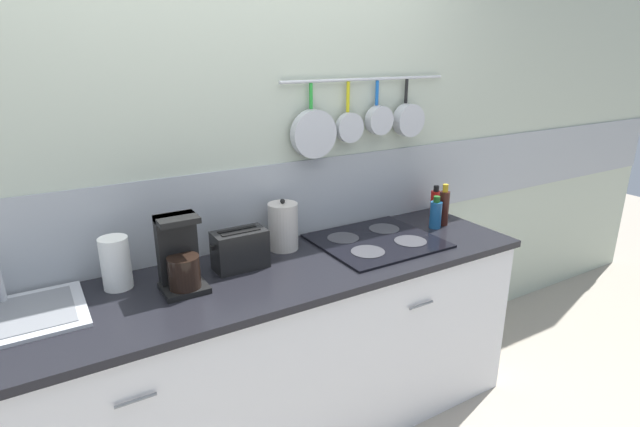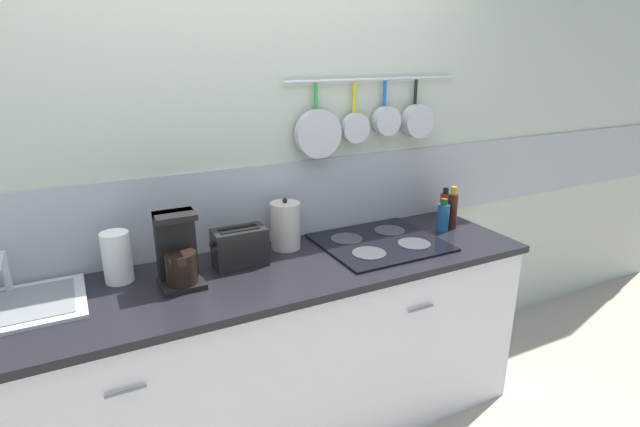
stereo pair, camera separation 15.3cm
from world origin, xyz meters
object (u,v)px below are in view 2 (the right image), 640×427
(coffee_maker, at_px, (178,256))
(bottle_vinegar, at_px, (443,217))
(bottle_sesame_oil, at_px, (445,205))
(paper_towel_roll, at_px, (117,257))
(kettle, at_px, (285,225))
(toaster, at_px, (240,247))
(bottle_hot_sauce, at_px, (452,210))

(coffee_maker, height_order, bottle_vinegar, coffee_maker)
(coffee_maker, distance_m, bottle_sesame_oil, 1.56)
(paper_towel_roll, xyz_separation_m, coffee_maker, (0.23, -0.15, 0.02))
(coffee_maker, xyz_separation_m, kettle, (0.56, 0.17, -0.01))
(toaster, distance_m, bottle_vinegar, 1.13)
(coffee_maker, relative_size, toaster, 1.25)
(toaster, distance_m, bottle_sesame_oil, 1.27)
(paper_towel_roll, height_order, bottle_sesame_oil, paper_towel_roll)
(kettle, bearing_deg, bottle_vinegar, -10.71)
(kettle, bearing_deg, paper_towel_roll, -178.24)
(coffee_maker, bearing_deg, bottle_sesame_oil, 5.98)
(coffee_maker, bearing_deg, paper_towel_roll, 146.56)
(bottle_vinegar, xyz_separation_m, bottle_sesame_oil, (0.14, 0.15, 0.00))
(kettle, height_order, bottle_hot_sauce, kettle)
(bottle_hot_sauce, bearing_deg, paper_towel_roll, 175.82)
(paper_towel_roll, distance_m, toaster, 0.52)
(paper_towel_roll, xyz_separation_m, bottle_sesame_oil, (1.78, 0.01, -0.03))
(kettle, bearing_deg, bottle_hot_sauce, -9.12)
(kettle, xyz_separation_m, bottle_hot_sauce, (0.93, -0.15, -0.01))
(kettle, distance_m, bottle_vinegar, 0.87)
(bottle_vinegar, bearing_deg, bottle_hot_sauce, 10.13)
(kettle, xyz_separation_m, bottle_vinegar, (0.86, -0.16, -0.04))
(toaster, xyz_separation_m, bottle_hot_sauce, (1.20, -0.05, 0.01))
(coffee_maker, bearing_deg, bottle_hot_sauce, 0.92)
(paper_towel_roll, relative_size, coffee_maker, 0.70)
(paper_towel_roll, bearing_deg, coffee_maker, -33.44)
(coffee_maker, relative_size, bottle_sesame_oil, 1.71)
(bottle_hot_sauce, xyz_separation_m, bottle_sesame_oil, (0.07, 0.14, -0.02))
(bottle_vinegar, height_order, bottle_sesame_oil, bottle_sesame_oil)
(kettle, height_order, bottle_sesame_oil, kettle)
(paper_towel_roll, height_order, bottle_hot_sauce, bottle_hot_sauce)
(paper_towel_roll, xyz_separation_m, bottle_hot_sauce, (1.71, -0.13, -0.01))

